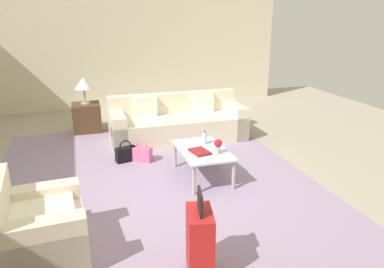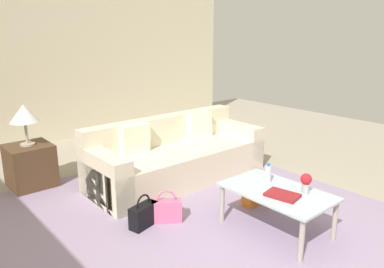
{
  "view_description": "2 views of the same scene",
  "coord_description": "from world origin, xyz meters",
  "px_view_note": "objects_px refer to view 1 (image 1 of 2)",
  "views": [
    {
      "loc": [
        -4.31,
        1.11,
        2.3
      ],
      "look_at": [
        0.02,
        -0.23,
        0.81
      ],
      "focal_mm": 35.0,
      "sensor_mm": 36.0,
      "label": 1
    },
    {
      "loc": [
        -1.66,
        2.39,
        1.97
      ],
      "look_at": [
        0.98,
        0.12,
        1.01
      ],
      "focal_mm": 35.0,
      "sensor_mm": 36.0,
      "label": 2
    }
  ],
  "objects_px": {
    "flower_vase": "(218,145)",
    "suitcase_red": "(200,241)",
    "coffee_table_book": "(200,152)",
    "table_lamp": "(84,84)",
    "handbag_pink": "(142,154)",
    "handbag_orange": "(210,154)",
    "side_table": "(87,117)",
    "couch": "(177,124)",
    "coffee_table": "(202,153)",
    "handbag_black": "(126,154)",
    "armchair": "(31,232)",
    "water_bottle": "(205,138)"
  },
  "relations": [
    {
      "from": "side_table",
      "to": "handbag_black",
      "type": "height_order",
      "value": "side_table"
    },
    {
      "from": "coffee_table",
      "to": "suitcase_red",
      "type": "bearing_deg",
      "value": 160.71
    },
    {
      "from": "flower_vase",
      "to": "handbag_pink",
      "type": "relative_size",
      "value": 0.57
    },
    {
      "from": "water_bottle",
      "to": "coffee_table_book",
      "type": "xyz_separation_m",
      "value": [
        -0.32,
        0.18,
        -0.08
      ]
    },
    {
      "from": "coffee_table",
      "to": "side_table",
      "type": "xyz_separation_m",
      "value": [
        2.8,
        1.5,
        -0.1
      ]
    },
    {
      "from": "table_lamp",
      "to": "handbag_pink",
      "type": "relative_size",
      "value": 1.48
    },
    {
      "from": "side_table",
      "to": "handbag_pink",
      "type": "bearing_deg",
      "value": -158.31
    },
    {
      "from": "handbag_orange",
      "to": "coffee_table_book",
      "type": "bearing_deg",
      "value": 149.28
    },
    {
      "from": "armchair",
      "to": "suitcase_red",
      "type": "height_order",
      "value": "armchair"
    },
    {
      "from": "armchair",
      "to": "handbag_orange",
      "type": "height_order",
      "value": "armchair"
    },
    {
      "from": "handbag_black",
      "to": "handbag_pink",
      "type": "bearing_deg",
      "value": -105.66
    },
    {
      "from": "coffee_table",
      "to": "water_bottle",
      "type": "distance_m",
      "value": 0.27
    },
    {
      "from": "armchair",
      "to": "suitcase_red",
      "type": "xyz_separation_m",
      "value": [
        -0.7,
        -1.47,
        0.06
      ]
    },
    {
      "from": "handbag_pink",
      "to": "handbag_black",
      "type": "height_order",
      "value": "same"
    },
    {
      "from": "flower_vase",
      "to": "handbag_black",
      "type": "relative_size",
      "value": 0.57
    },
    {
      "from": "handbag_pink",
      "to": "water_bottle",
      "type": "bearing_deg",
      "value": -128.77
    },
    {
      "from": "armchair",
      "to": "flower_vase",
      "type": "height_order",
      "value": "armchair"
    },
    {
      "from": "coffee_table_book",
      "to": "handbag_orange",
      "type": "relative_size",
      "value": 0.85
    },
    {
      "from": "couch",
      "to": "coffee_table",
      "type": "height_order",
      "value": "couch"
    },
    {
      "from": "couch",
      "to": "table_lamp",
      "type": "distance_m",
      "value": 2.01
    },
    {
      "from": "handbag_pink",
      "to": "handbag_black",
      "type": "relative_size",
      "value": 1.0
    },
    {
      "from": "coffee_table_book",
      "to": "side_table",
      "type": "bearing_deg",
      "value": 14.66
    },
    {
      "from": "side_table",
      "to": "handbag_pink",
      "type": "distance_m",
      "value": 2.08
    },
    {
      "from": "couch",
      "to": "coffee_table",
      "type": "distance_m",
      "value": 1.8
    },
    {
      "from": "side_table",
      "to": "handbag_pink",
      "type": "height_order",
      "value": "side_table"
    },
    {
      "from": "water_bottle",
      "to": "suitcase_red",
      "type": "xyz_separation_m",
      "value": [
        -2.2,
        0.8,
        -0.17
      ]
    },
    {
      "from": "water_bottle",
      "to": "suitcase_red",
      "type": "bearing_deg",
      "value": 160.02
    },
    {
      "from": "coffee_table_book",
      "to": "water_bottle",
      "type": "bearing_deg",
      "value": -40.64
    },
    {
      "from": "water_bottle",
      "to": "couch",
      "type": "bearing_deg",
      "value": 0.0
    },
    {
      "from": "couch",
      "to": "coffee_table",
      "type": "bearing_deg",
      "value": 176.81
    },
    {
      "from": "flower_vase",
      "to": "suitcase_red",
      "type": "xyz_separation_m",
      "value": [
        -1.78,
        0.85,
        -0.2
      ]
    },
    {
      "from": "table_lamp",
      "to": "suitcase_red",
      "type": "bearing_deg",
      "value": -170.54
    },
    {
      "from": "handbag_pink",
      "to": "handbag_orange",
      "type": "distance_m",
      "value": 1.09
    },
    {
      "from": "couch",
      "to": "coffee_table_book",
      "type": "relative_size",
      "value": 8.08
    },
    {
      "from": "flower_vase",
      "to": "handbag_orange",
      "type": "relative_size",
      "value": 0.57
    },
    {
      "from": "handbag_orange",
      "to": "flower_vase",
      "type": "bearing_deg",
      "value": 168.29
    },
    {
      "from": "flower_vase",
      "to": "side_table",
      "type": "distance_m",
      "value": 3.45
    },
    {
      "from": "handbag_pink",
      "to": "couch",
      "type": "bearing_deg",
      "value": -41.94
    },
    {
      "from": "handbag_black",
      "to": "suitcase_red",
      "type": "bearing_deg",
      "value": -174.61
    },
    {
      "from": "flower_vase",
      "to": "couch",
      "type": "bearing_deg",
      "value": 1.42
    },
    {
      "from": "coffee_table_book",
      "to": "handbag_black",
      "type": "distance_m",
      "value": 1.42
    },
    {
      "from": "coffee_table_book",
      "to": "table_lamp",
      "type": "distance_m",
      "value": 3.29
    },
    {
      "from": "side_table",
      "to": "table_lamp",
      "type": "height_order",
      "value": "table_lamp"
    },
    {
      "from": "armchair",
      "to": "coffee_table",
      "type": "height_order",
      "value": "armchair"
    },
    {
      "from": "armchair",
      "to": "table_lamp",
      "type": "height_order",
      "value": "table_lamp"
    },
    {
      "from": "flower_vase",
      "to": "suitcase_red",
      "type": "bearing_deg",
      "value": 154.47
    },
    {
      "from": "armchair",
      "to": "flower_vase",
      "type": "bearing_deg",
      "value": -64.92
    },
    {
      "from": "couch",
      "to": "side_table",
      "type": "xyz_separation_m",
      "value": [
        1.01,
        1.6,
        -0.01
      ]
    },
    {
      "from": "couch",
      "to": "handbag_black",
      "type": "relative_size",
      "value": 6.87
    },
    {
      "from": "table_lamp",
      "to": "suitcase_red",
      "type": "xyz_separation_m",
      "value": [
        -4.8,
        -0.8,
        -0.6
      ]
    }
  ]
}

